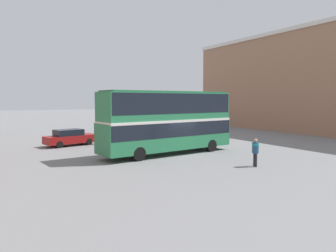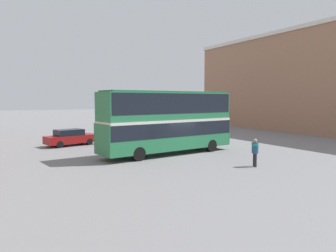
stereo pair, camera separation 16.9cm
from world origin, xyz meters
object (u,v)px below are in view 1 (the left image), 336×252
Objects in this scene: double_decker_bus at (168,118)px; parked_car_kerb_near at (125,128)px; pedestrian_foreground at (255,150)px; parked_car_kerb_far at (70,137)px.

parked_car_kerb_near is at bearing 73.21° from double_decker_bus.
parked_car_kerb_far is (-8.22, 15.33, -0.33)m from pedestrian_foreground.
double_decker_bus is at bearing -92.62° from parked_car_kerb_near.
parked_car_kerb_far is (-5.68, 8.45, -2.03)m from double_decker_bus.
parked_car_kerb_far is at bearing -133.11° from parked_car_kerb_near.
double_decker_bus is at bearing -69.81° from parked_car_kerb_far.
pedestrian_foreground is 22.26m from parked_car_kerb_near.
double_decker_bus reaches higher than parked_car_kerb_far.
double_decker_bus is 15.70m from parked_car_kerb_near.
pedestrian_foreground reaches higher than parked_car_kerb_far.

